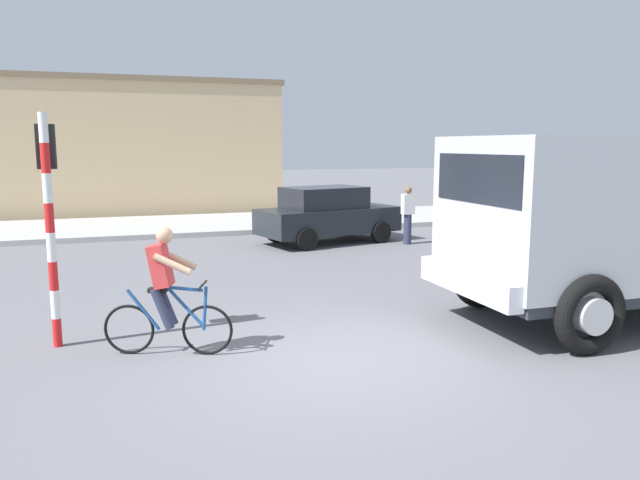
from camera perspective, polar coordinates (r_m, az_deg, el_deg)
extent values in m
plane|color=slate|center=(7.99, 0.43, -11.47)|extent=(120.00, 120.00, 0.00)
cube|color=#ADADA8|center=(21.33, -11.87, 1.40)|extent=(80.00, 5.00, 0.16)
cube|color=#B2B7BC|center=(10.71, 26.09, 2.73)|extent=(5.21, 2.52, 2.20)
cube|color=#2D3338|center=(10.88, 25.67, -3.45)|extent=(5.11, 2.47, 0.16)
cube|color=silver|center=(9.20, 13.50, -3.79)|extent=(0.25, 2.38, 0.36)
cube|color=black|center=(9.08, 14.65, 5.54)|extent=(0.13, 2.13, 0.70)
torus|color=black|center=(8.91, 23.83, -6.38)|extent=(1.10, 0.25, 1.10)
cylinder|color=beige|center=(8.91, 23.83, -6.38)|extent=(0.50, 0.30, 0.50)
torus|color=black|center=(10.88, 14.79, -3.25)|extent=(1.10, 0.25, 1.10)
cylinder|color=beige|center=(10.88, 14.79, -3.25)|extent=(0.50, 0.30, 0.50)
torus|color=black|center=(12.90, 26.89, -2.04)|extent=(1.10, 0.25, 1.10)
cylinder|color=beige|center=(12.90, 26.89, -2.04)|extent=(0.50, 0.30, 0.50)
torus|color=black|center=(8.36, -10.43, -8.24)|extent=(0.65, 0.27, 0.68)
torus|color=black|center=(8.63, -17.34, -7.95)|extent=(0.65, 0.27, 0.68)
cylinder|color=#1E4C8C|center=(8.29, -12.90, -4.41)|extent=(0.58, 0.25, 0.09)
cylinder|color=#1E4C8C|center=(8.33, -12.44, -6.06)|extent=(0.49, 0.22, 0.57)
cylinder|color=#1E4C8C|center=(8.49, -16.12, -6.26)|extent=(0.43, 0.19, 0.57)
cylinder|color=#1E4C8C|center=(8.28, -10.66, -6.28)|extent=(0.10, 0.07, 0.59)
cylinder|color=black|center=(8.21, -10.89, -4.15)|extent=(0.20, 0.48, 0.03)
cube|color=black|center=(8.37, -14.87, -4.53)|extent=(0.27, 0.20, 0.06)
cube|color=#D13838|center=(8.29, -14.63, -2.32)|extent=(0.39, 0.40, 0.59)
sphere|color=tan|center=(8.20, -14.27, 0.42)|extent=(0.22, 0.22, 0.22)
cylinder|color=#2D334C|center=(8.50, -14.10, -5.90)|extent=(0.33, 0.22, 0.57)
cylinder|color=tan|center=(8.38, -13.03, -1.79)|extent=(0.49, 0.25, 0.29)
cylinder|color=#2D334C|center=(8.31, -14.47, -6.24)|extent=(0.33, 0.22, 0.57)
cylinder|color=tan|center=(8.07, -13.59, -2.21)|extent=(0.49, 0.25, 0.29)
cylinder|color=red|center=(9.34, -23.26, -7.89)|extent=(0.12, 0.12, 0.40)
cylinder|color=white|center=(9.23, -23.41, -5.51)|extent=(0.12, 0.12, 0.40)
cylinder|color=red|center=(9.15, -23.57, -3.08)|extent=(0.12, 0.12, 0.40)
cylinder|color=white|center=(9.08, -23.72, -0.61)|extent=(0.12, 0.12, 0.40)
cylinder|color=red|center=(9.03, -23.88, 1.90)|extent=(0.12, 0.12, 0.40)
cylinder|color=white|center=(8.99, -24.04, 4.43)|extent=(0.12, 0.12, 0.40)
cylinder|color=red|center=(8.98, -24.20, 6.97)|extent=(0.12, 0.12, 0.40)
cylinder|color=white|center=(8.98, -24.36, 9.52)|extent=(0.12, 0.12, 0.40)
cube|color=black|center=(9.15, -24.15, 7.94)|extent=(0.24, 0.20, 0.60)
sphere|color=red|center=(9.27, -24.08, 7.94)|extent=(0.14, 0.14, 0.14)
cube|color=#1E2328|center=(17.49, 0.78, 1.87)|extent=(4.29, 2.61, 0.70)
cube|color=black|center=(17.34, 0.37, 3.97)|extent=(2.48, 1.93, 0.60)
cylinder|color=black|center=(18.92, 2.51, 1.33)|extent=(0.63, 0.32, 0.60)
cylinder|color=black|center=(17.57, 5.69, 0.71)|extent=(0.63, 0.32, 0.60)
cylinder|color=black|center=(17.63, -4.11, 0.76)|extent=(0.63, 0.32, 0.60)
cylinder|color=black|center=(16.17, -1.25, 0.05)|extent=(0.63, 0.32, 0.60)
cylinder|color=#2D334C|center=(17.42, 8.15, 1.01)|extent=(0.22, 0.22, 0.85)
cube|color=white|center=(17.34, 8.20, 3.32)|extent=(0.34, 0.22, 0.56)
sphere|color=brown|center=(17.31, 8.23, 4.60)|extent=(0.20, 0.20, 0.20)
cube|color=#D1B284|center=(27.23, -16.36, 8.03)|extent=(10.64, 6.47, 5.11)
cube|color=#7D6B4F|center=(27.34, -16.61, 13.60)|extent=(10.86, 6.60, 0.20)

